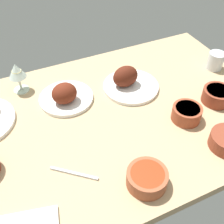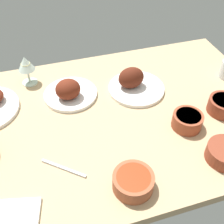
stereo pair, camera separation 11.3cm
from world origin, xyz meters
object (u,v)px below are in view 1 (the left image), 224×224
object	(u,v)px
bowl_soup	(187,113)
water_tumbler	(216,61)
wine_glass	(17,72)
fork_loose	(74,173)
plate_far_side	(65,96)
bowl_sauce	(147,178)
plate_center_main	(128,82)
bowl_onions	(217,95)

from	to	relation	value
bowl_soup	water_tumbler	world-z (taller)	water_tumbler
wine_glass	fork_loose	bearing A→B (deg)	-82.73
plate_far_side	bowl_soup	distance (cm)	50.76
plate_far_side	wine_glass	xyz separation A→B (cm)	(-15.83, 16.00, 6.60)
wine_glass	bowl_sauce	bearing A→B (deg)	-67.64
plate_center_main	water_tumbler	xyz separation A→B (cm)	(45.91, -4.12, 0.87)
wine_glass	plate_center_main	bearing A→B (deg)	-22.78
bowl_sauce	wine_glass	xyz separation A→B (cm)	(-27.05, 65.74, 6.88)
bowl_onions	bowl_sauce	bearing A→B (deg)	-154.46
wine_glass	fork_loose	world-z (taller)	wine_glass
bowl_soup	bowl_sauce	size ratio (longest dim) A/B	0.87
plate_center_main	wine_glass	size ratio (longest dim) A/B	1.80
plate_center_main	wine_glass	xyz separation A→B (cm)	(-44.56, 18.71, 6.55)
plate_far_side	wine_glass	size ratio (longest dim) A/B	1.67
wine_glass	water_tumbler	distance (cm)	93.48
plate_far_side	bowl_sauce	xyz separation A→B (cm)	(11.21, -49.74, -0.28)
plate_far_side	wine_glass	bearing A→B (deg)	134.69
plate_far_side	plate_center_main	bearing A→B (deg)	-5.38
plate_far_side	bowl_soup	size ratio (longest dim) A/B	1.99
bowl_onions	bowl_sauce	world-z (taller)	bowl_onions
bowl_onions	bowl_sauce	size ratio (longest dim) A/B	0.93
bowl_onions	water_tumbler	distance (cm)	25.47
plate_center_main	water_tumbler	bearing A→B (deg)	-5.12
bowl_onions	plate_center_main	bearing A→B (deg)	141.36
bowl_onions	wine_glass	distance (cm)	86.51
plate_far_side	fork_loose	size ratio (longest dim) A/B	1.36
bowl_soup	bowl_onions	xyz separation A→B (cm)	(18.36, 3.52, 0.04)
plate_far_side	bowl_sauce	distance (cm)	50.99
plate_far_side	bowl_soup	xyz separation A→B (cm)	(40.63, -30.43, -0.06)
wine_glass	water_tumbler	size ratio (longest dim) A/B	1.65
wine_glass	bowl_onions	bearing A→B (deg)	-29.83
bowl_onions	fork_loose	xyz separation A→B (cm)	(-68.14, -9.47, -2.90)
bowl_soup	bowl_onions	distance (cm)	18.70
fork_loose	plate_far_side	bearing A→B (deg)	-63.95
plate_center_main	bowl_sauce	xyz separation A→B (cm)	(-17.51, -47.03, -0.33)
plate_center_main	bowl_soup	size ratio (longest dim) A/B	2.15
plate_center_main	bowl_soup	bearing A→B (deg)	-66.77
bowl_soup	fork_loose	size ratio (longest dim) A/B	0.68
plate_center_main	bowl_onions	world-z (taller)	plate_center_main
bowl_soup	fork_loose	world-z (taller)	bowl_soup
bowl_soup	wine_glass	distance (cm)	73.40
plate_far_side	water_tumbler	world-z (taller)	plate_far_side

